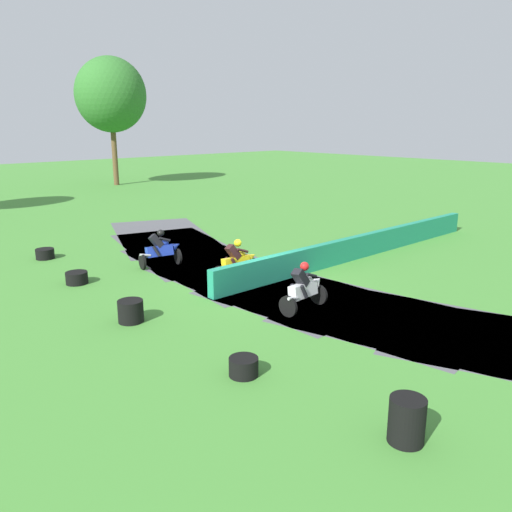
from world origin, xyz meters
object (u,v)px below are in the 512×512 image
motorcycle_trailing_white (305,287)px  tire_stack_far (244,367)px  tire_stack_mid_a (77,278)px  motorcycle_lead_blue (161,249)px  motorcycle_chase_yellow (238,261)px  tire_stack_extra_a (407,420)px  tire_stack_near (45,254)px  tire_stack_mid_b (131,311)px

motorcycle_trailing_white → tire_stack_far: bearing=-154.9°
tire_stack_mid_a → tire_stack_far: (-0.17, -8.63, 0.00)m
motorcycle_lead_blue → tire_stack_far: size_ratio=2.70×
motorcycle_chase_yellow → motorcycle_trailing_white: bearing=-98.2°
tire_stack_far → tire_stack_extra_a: 3.65m
motorcycle_lead_blue → tire_stack_mid_a: size_ratio=2.38×
motorcycle_trailing_white → motorcycle_chase_yellow: bearing=81.8°
tire_stack_mid_a → tire_stack_extra_a: size_ratio=0.90×
tire_stack_near → tire_stack_extra_a: (-0.19, -16.24, 0.20)m
motorcycle_lead_blue → tire_stack_far: bearing=-111.9°
tire_stack_mid_b → tire_stack_extra_a: tire_stack_extra_a is taller
tire_stack_near → tire_stack_mid_a: same height
motorcycle_lead_blue → motorcycle_trailing_white: size_ratio=1.02×
motorcycle_chase_yellow → tire_stack_far: (-4.45, -5.38, -0.46)m
motorcycle_lead_blue → motorcycle_trailing_white: bearing=-86.0°
motorcycle_trailing_white → tire_stack_mid_a: 7.78m
motorcycle_chase_yellow → tire_stack_mid_b: motorcycle_chase_yellow is taller
motorcycle_chase_yellow → tire_stack_mid_b: size_ratio=2.49×
motorcycle_trailing_white → tire_stack_near: 11.28m
motorcycle_lead_blue → motorcycle_chase_yellow: motorcycle_chase_yellow is taller
motorcycle_lead_blue → tire_stack_extra_a: (-3.01, -12.23, -0.25)m
motorcycle_trailing_white → tire_stack_mid_a: (-3.77, 6.79, -0.46)m
tire_stack_mid_b → tire_stack_far: size_ratio=1.08×
motorcycle_chase_yellow → tire_stack_extra_a: 9.85m
tire_stack_far → tire_stack_extra_a: size_ratio=0.79×
tire_stack_extra_a → tire_stack_near: bearing=89.3°
tire_stack_near → tire_stack_extra_a: size_ratio=0.88×
tire_stack_mid_b → tire_stack_extra_a: size_ratio=0.86×
motorcycle_trailing_white → tire_stack_near: (-3.29, 10.78, -0.46)m
motorcycle_trailing_white → tire_stack_near: size_ratio=2.38×
motorcycle_chase_yellow → tire_stack_mid_a: bearing=142.7°
tire_stack_mid_b → tire_stack_extra_a: 8.01m
tire_stack_mid_a → motorcycle_chase_yellow: bearing=-37.3°
motorcycle_chase_yellow → tire_stack_near: motorcycle_chase_yellow is taller
tire_stack_mid_a → tire_stack_mid_b: size_ratio=1.05×
motorcycle_trailing_white → tire_stack_extra_a: size_ratio=2.10×
tire_stack_far → tire_stack_extra_a: bearing=-82.8°
motorcycle_trailing_white → tire_stack_extra_a: 6.48m
tire_stack_mid_a → tire_stack_extra_a: bearing=-88.7°
motorcycle_lead_blue → tire_stack_near: size_ratio=2.43×
tire_stack_mid_b → tire_stack_extra_a: bearing=-85.2°
motorcycle_trailing_white → tire_stack_mid_b: 4.88m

